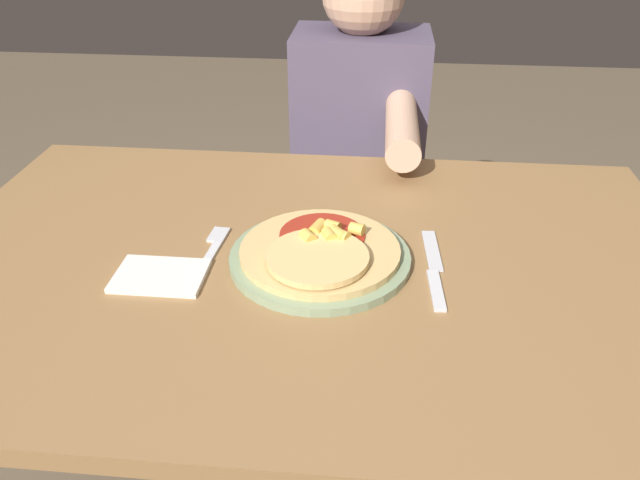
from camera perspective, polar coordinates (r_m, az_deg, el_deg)
name	(u,v)px	position (r m, az deg, el deg)	size (l,w,h in m)	color
dining_table	(309,315)	(1.07, -1.02, -6.87)	(1.25, 0.82, 0.78)	olive
plate	(320,258)	(0.99, 0.00, -1.64)	(0.29, 0.29, 0.01)	gray
pizza	(320,250)	(0.97, 0.03, -0.93)	(0.25, 0.25, 0.04)	tan
fork	(211,251)	(1.03, -9.92, -1.01)	(0.03, 0.18, 0.00)	silver
knife	(434,269)	(0.98, 10.38, -2.63)	(0.03, 0.22, 0.00)	silver
napkin	(160,276)	(0.98, -14.40, -3.18)	(0.14, 0.10, 0.01)	silver
person_diner	(359,152)	(1.65, 3.59, 8.05)	(0.33, 0.52, 1.16)	#2D2D38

